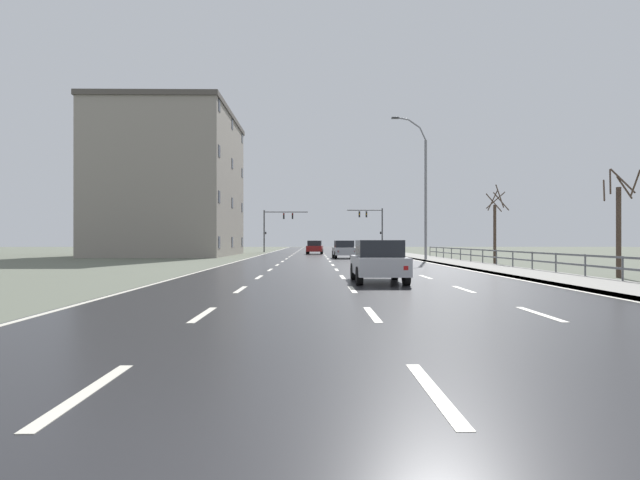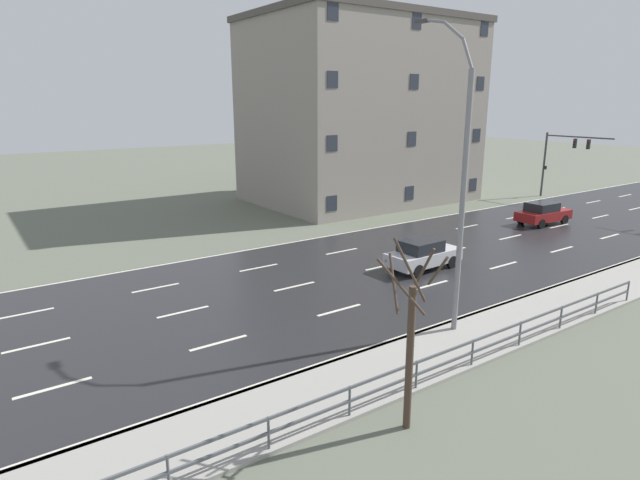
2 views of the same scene
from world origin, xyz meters
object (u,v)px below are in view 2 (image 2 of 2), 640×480
street_lamp_midground (460,186)px  brick_building (360,111)px  car_distant (543,213)px  traffic_signal_left (562,153)px  car_mid_centre (423,254)px

street_lamp_midground → brick_building: 27.85m
street_lamp_midground → car_distant: size_ratio=2.70×
traffic_signal_left → car_mid_centre: traffic_signal_left is taller
traffic_signal_left → car_distant: size_ratio=1.43×
street_lamp_midground → car_distant: (-8.49, 18.89, -4.70)m
traffic_signal_left → car_mid_centre: 25.97m
street_lamp_midground → car_mid_centre: street_lamp_midground is taller
street_lamp_midground → traffic_signal_left: 32.26m
car_distant → brick_building: brick_building is taller
car_mid_centre → brick_building: (-17.69, 9.95, 6.74)m
brick_building → traffic_signal_left: bearing=55.9°
car_mid_centre → brick_building: size_ratio=0.23×
street_lamp_midground → brick_building: (-23.68, 14.51, 2.05)m
car_distant → brick_building: 17.18m
street_lamp_midground → traffic_signal_left: street_lamp_midground is taller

